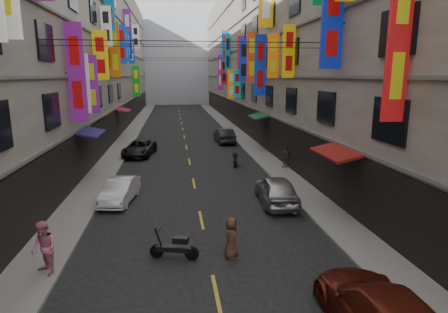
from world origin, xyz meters
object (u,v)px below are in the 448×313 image
object	(u,v)px
car_left_far	(139,148)
pedestrian_lfar	(44,248)
scooter_crossing	(175,247)
car_right_mid	(276,190)
scooter_far_right	(235,160)
car_right_far	(224,136)
pedestrian_crossing	(231,238)
car_left_mid	(120,191)
pedestrian_rfar	(286,157)

from	to	relation	value
car_left_far	pedestrian_lfar	world-z (taller)	pedestrian_lfar
scooter_crossing	car_right_mid	bearing A→B (deg)	-28.53
scooter_far_right	pedestrian_lfar	xyz separation A→B (m)	(-8.69, -14.53, 0.57)
scooter_far_right	car_right_far	xyz separation A→B (m)	(0.50, 9.57, 0.27)
scooter_crossing	pedestrian_crossing	distance (m)	2.05
car_left_mid	car_right_mid	xyz separation A→B (m)	(8.00, -1.33, 0.12)
scooter_crossing	car_left_far	distance (m)	18.50
car_left_far	pedestrian_rfar	size ratio (longest dim) A/B	2.96
car_right_mid	pedestrian_lfar	size ratio (longest dim) A/B	2.40
pedestrian_rfar	pedestrian_crossing	bearing A→B (deg)	58.61
scooter_far_right	car_left_far	size ratio (longest dim) A/B	0.39
car_left_mid	car_left_far	xyz separation A→B (m)	(0.04, 11.63, 0.02)
car_right_far	car_left_far	bearing A→B (deg)	29.96
car_right_mid	pedestrian_rfar	size ratio (longest dim) A/B	2.78
car_left_mid	pedestrian_lfar	distance (m)	7.50
car_left_mid	car_right_mid	bearing A→B (deg)	-0.62
car_right_mid	pedestrian_rfar	bearing A→B (deg)	-107.31
scooter_crossing	car_left_far	size ratio (longest dim) A/B	0.38
car_left_far	pedestrian_rfar	bearing A→B (deg)	-20.69
scooter_far_right	car_right_mid	xyz separation A→B (m)	(0.71, -8.50, 0.29)
pedestrian_lfar	scooter_crossing	bearing A→B (deg)	56.32
pedestrian_crossing	car_left_far	bearing A→B (deg)	27.52
car_right_mid	pedestrian_lfar	xyz separation A→B (m)	(-9.40, -6.02, 0.28)
pedestrian_crossing	car_left_mid	bearing A→B (deg)	48.15
car_left_far	pedestrian_crossing	size ratio (longest dim) A/B	2.98
scooter_crossing	car_right_far	size ratio (longest dim) A/B	0.41
scooter_far_right	car_right_mid	size ratio (longest dim) A/B	0.42
pedestrian_lfar	pedestrian_rfar	size ratio (longest dim) A/B	1.16
car_left_far	car_right_far	distance (m)	9.27
car_left_mid	car_right_far	bearing A→B (deg)	73.88
scooter_crossing	car_right_mid	size ratio (longest dim) A/B	0.41
car_left_far	scooter_far_right	bearing A→B (deg)	-22.51
pedestrian_lfar	pedestrian_crossing	bearing A→B (deg)	51.69
car_left_far	pedestrian_rfar	xyz separation A→B (m)	(10.56, -6.05, 0.26)
car_left_mid	pedestrian_crossing	xyz separation A→B (m)	(4.80, -6.84, 0.16)
scooter_far_right	car_right_mid	bearing A→B (deg)	104.23
pedestrian_lfar	car_right_mid	bearing A→B (deg)	79.59
pedestrian_lfar	pedestrian_crossing	distance (m)	6.23
pedestrian_crossing	scooter_far_right	bearing A→B (deg)	3.01
car_left_far	car_right_mid	xyz separation A→B (m)	(7.96, -12.96, 0.10)
car_left_mid	pedestrian_crossing	size ratio (longest dim) A/B	2.42
car_left_far	scooter_crossing	bearing A→B (deg)	-72.37
car_left_far	car_left_mid	bearing A→B (deg)	-81.10
car_left_far	pedestrian_lfar	bearing A→B (deg)	-85.23
car_right_mid	car_left_far	bearing A→B (deg)	-55.17
car_right_far	pedestrian_rfar	bearing A→B (deg)	100.72
car_right_mid	pedestrian_rfar	xyz separation A→B (m)	(2.60, 6.92, 0.16)
car_right_far	pedestrian_rfar	xyz separation A→B (m)	(2.82, -11.15, 0.19)
scooter_crossing	car_left_far	bearing A→B (deg)	24.36
scooter_crossing	car_right_far	xyz separation A→B (m)	(5.00, 23.40, 0.27)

